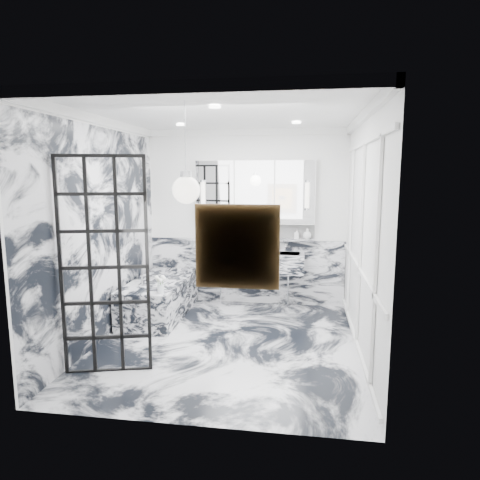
% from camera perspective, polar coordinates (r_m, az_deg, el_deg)
% --- Properties ---
extents(floor, '(3.60, 3.60, 0.00)m').
position_cam_1_polar(floor, '(5.53, -1.81, -13.57)').
color(floor, silver).
rests_on(floor, ground).
extents(ceiling, '(3.60, 3.60, 0.00)m').
position_cam_1_polar(ceiling, '(5.16, -1.96, 16.56)').
color(ceiling, white).
rests_on(ceiling, wall_back).
extents(wall_back, '(3.60, 0.00, 3.60)m').
position_cam_1_polar(wall_back, '(6.93, 0.80, 2.97)').
color(wall_back, white).
rests_on(wall_back, floor).
extents(wall_front, '(3.60, 0.00, 3.60)m').
position_cam_1_polar(wall_front, '(3.43, -7.31, -3.09)').
color(wall_front, white).
rests_on(wall_front, floor).
extents(wall_left, '(0.00, 3.60, 3.60)m').
position_cam_1_polar(wall_left, '(5.67, -18.00, 1.25)').
color(wall_left, white).
rests_on(wall_left, floor).
extents(wall_right, '(0.00, 3.60, 3.60)m').
position_cam_1_polar(wall_right, '(5.12, 16.01, 0.57)').
color(wall_right, white).
rests_on(wall_right, floor).
extents(marble_clad_back, '(3.18, 0.05, 1.05)m').
position_cam_1_polar(marble_clad_back, '(7.04, 0.76, -4.15)').
color(marble_clad_back, silver).
rests_on(marble_clad_back, floor).
extents(marble_clad_left, '(0.02, 3.56, 2.68)m').
position_cam_1_polar(marble_clad_left, '(5.67, -17.84, 0.64)').
color(marble_clad_left, silver).
rests_on(marble_clad_left, floor).
extents(panel_molding, '(0.03, 3.40, 2.30)m').
position_cam_1_polar(panel_molding, '(5.13, 15.75, -0.53)').
color(panel_molding, white).
rests_on(panel_molding, floor).
extents(soap_bottle_a, '(0.08, 0.08, 0.19)m').
position_cam_1_polar(soap_bottle_a, '(6.82, 3.93, 1.05)').
color(soap_bottle_a, '#8C5919').
rests_on(soap_bottle_a, ledge).
extents(soap_bottle_b, '(0.08, 0.08, 0.15)m').
position_cam_1_polar(soap_bottle_b, '(6.80, 7.60, 0.80)').
color(soap_bottle_b, '#4C4C51').
rests_on(soap_bottle_b, ledge).
extents(soap_bottle_c, '(0.16, 0.16, 0.17)m').
position_cam_1_polar(soap_bottle_c, '(6.80, 8.95, 0.84)').
color(soap_bottle_c, silver).
rests_on(soap_bottle_c, ledge).
extents(face_pot, '(0.15, 0.15, 0.15)m').
position_cam_1_polar(face_pot, '(6.89, -0.46, 0.97)').
color(face_pot, white).
rests_on(face_pot, ledge).
extents(amber_bottle, '(0.04, 0.04, 0.10)m').
position_cam_1_polar(amber_bottle, '(6.84, 2.71, 0.70)').
color(amber_bottle, '#8C5919').
rests_on(amber_bottle, ledge).
extents(flower_vase, '(0.08, 0.08, 0.12)m').
position_cam_1_polar(flower_vase, '(5.73, -10.53, -6.44)').
color(flower_vase, silver).
rests_on(flower_vase, bathtub).
extents(crittall_door, '(0.86, 0.26, 2.28)m').
position_cam_1_polar(crittall_door, '(4.67, -17.62, -3.50)').
color(crittall_door, black).
rests_on(crittall_door, floor).
extents(artwork, '(0.57, 0.05, 0.57)m').
position_cam_1_polar(artwork, '(3.36, -0.37, -0.89)').
color(artwork, gold).
rests_on(artwork, wall_front).
extents(pendant_light, '(0.25, 0.25, 0.25)m').
position_cam_1_polar(pendant_light, '(3.98, -7.19, 6.64)').
color(pendant_light, white).
rests_on(pendant_light, ceiling).
extents(trough_sink, '(1.60, 0.45, 0.30)m').
position_cam_1_polar(trough_sink, '(6.77, 1.77, -2.91)').
color(trough_sink, silver).
rests_on(trough_sink, wall_back).
extents(ledge, '(1.90, 0.14, 0.04)m').
position_cam_1_polar(ledge, '(6.87, 1.95, 0.15)').
color(ledge, silver).
rests_on(ledge, wall_back).
extents(subway_tile, '(1.90, 0.03, 0.23)m').
position_cam_1_polar(subway_tile, '(6.91, 2.01, 1.33)').
color(subway_tile, white).
rests_on(subway_tile, wall_back).
extents(mirror_cabinet, '(1.90, 0.16, 1.00)m').
position_cam_1_polar(mirror_cabinet, '(6.80, 1.98, 6.41)').
color(mirror_cabinet, white).
rests_on(mirror_cabinet, wall_back).
extents(sconce_left, '(0.07, 0.07, 0.40)m').
position_cam_1_polar(sconce_left, '(6.85, -4.97, 6.06)').
color(sconce_left, white).
rests_on(sconce_left, mirror_cabinet).
extents(sconce_right, '(0.07, 0.07, 0.40)m').
position_cam_1_polar(sconce_right, '(6.67, 8.95, 5.92)').
color(sconce_right, white).
rests_on(sconce_right, mirror_cabinet).
extents(bathtub, '(0.75, 1.65, 0.55)m').
position_cam_1_polar(bathtub, '(6.54, -10.65, -7.58)').
color(bathtub, silver).
rests_on(bathtub, floor).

